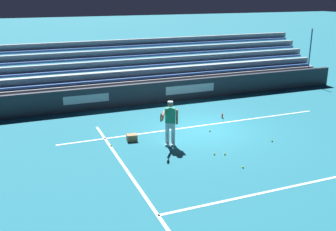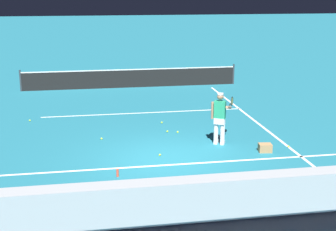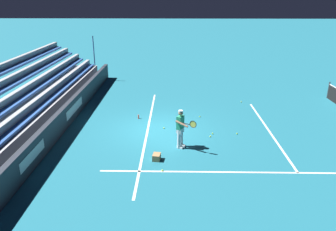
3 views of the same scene
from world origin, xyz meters
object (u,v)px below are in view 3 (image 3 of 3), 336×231
at_px(tennis_player, 181,128).
at_px(tennis_ball_midcourt, 213,133).
at_px(water_bottle, 139,117).
at_px(tennis_ball_by_box, 210,136).
at_px(tennis_ball_far_right, 200,116).
at_px(ball_box_cardboard, 157,157).
at_px(tennis_ball_stray_back, 164,128).
at_px(tennis_ball_near_player, 241,102).
at_px(tennis_ball_far_left, 237,134).
at_px(tennis_ball_toward_net, 162,170).

xyz_separation_m(tennis_player, tennis_ball_midcourt, (-1.47, 1.57, -0.86)).
bearing_deg(water_bottle, tennis_ball_midcourt, 61.89).
distance_m(tennis_ball_by_box, tennis_ball_far_right, 2.70).
distance_m(ball_box_cardboard, tennis_ball_stray_back, 3.31).
xyz_separation_m(tennis_player, tennis_ball_far_right, (-3.81, 1.12, -0.86)).
bearing_deg(water_bottle, tennis_ball_stray_back, 45.68).
xyz_separation_m(tennis_ball_near_player, tennis_ball_midcourt, (4.99, -2.32, 0.00)).
bearing_deg(tennis_ball_midcourt, tennis_ball_far_right, -169.17).
bearing_deg(tennis_ball_far_right, ball_box_cardboard, -22.87).
height_order(tennis_ball_far_left, tennis_ball_by_box, same).
xyz_separation_m(tennis_ball_stray_back, tennis_ball_midcourt, (0.64, 2.37, 0.00)).
bearing_deg(tennis_ball_stray_back, tennis_ball_far_right, 131.40).
height_order(tennis_player, tennis_ball_by_box, tennis_player).
relative_size(ball_box_cardboard, water_bottle, 1.82).
bearing_deg(tennis_ball_midcourt, tennis_ball_near_player, 155.07).
bearing_deg(tennis_player, tennis_ball_by_box, 128.19).
relative_size(tennis_ball_near_player, water_bottle, 0.30).
relative_size(tennis_ball_near_player, tennis_ball_toward_net, 1.00).
distance_m(tennis_ball_far_left, tennis_ball_by_box, 1.36).
distance_m(tennis_ball_stray_back, tennis_ball_midcourt, 2.46).
distance_m(tennis_player, tennis_ball_stray_back, 2.42).
bearing_deg(tennis_ball_far_right, tennis_ball_far_left, 34.81).
xyz_separation_m(tennis_ball_toward_net, water_bottle, (-5.59, -1.50, 0.08)).
relative_size(ball_box_cardboard, tennis_ball_midcourt, 6.06).
bearing_deg(tennis_player, tennis_ball_toward_net, -18.96).
relative_size(tennis_player, water_bottle, 7.80).
xyz_separation_m(tennis_player, tennis_ball_far_left, (-1.48, 2.74, -0.86)).
bearing_deg(tennis_ball_midcourt, water_bottle, -118.11).
height_order(tennis_ball_far_left, water_bottle, water_bottle).
distance_m(tennis_ball_far_left, tennis_ball_stray_back, 3.60).
relative_size(tennis_ball_toward_net, water_bottle, 0.30).
relative_size(tennis_ball_near_player, tennis_ball_stray_back, 1.00).
height_order(ball_box_cardboard, tennis_ball_far_left, ball_box_cardboard).
distance_m(tennis_ball_stray_back, water_bottle, 1.98).
bearing_deg(tennis_ball_stray_back, tennis_player, 20.84).
xyz_separation_m(tennis_ball_by_box, tennis_ball_far_right, (-2.69, -0.30, 0.00)).
height_order(tennis_ball_stray_back, tennis_ball_toward_net, same).
bearing_deg(tennis_ball_far_left, tennis_ball_stray_back, -100.10).
distance_m(tennis_ball_far_right, tennis_ball_toward_net, 6.19).
height_order(tennis_ball_far_left, tennis_ball_far_right, same).
bearing_deg(tennis_ball_stray_back, tennis_ball_midcourt, 74.86).
relative_size(tennis_ball_by_box, tennis_ball_toward_net, 1.00).
relative_size(tennis_ball_far_left, tennis_ball_far_right, 1.00).
distance_m(tennis_player, tennis_ball_toward_net, 2.38).
xyz_separation_m(tennis_ball_far_right, water_bottle, (0.32, -3.34, 0.08)).
height_order(tennis_ball_far_left, tennis_ball_stray_back, same).
distance_m(ball_box_cardboard, water_bottle, 4.85).
relative_size(tennis_ball_by_box, tennis_ball_far_right, 1.00).
bearing_deg(tennis_ball_by_box, tennis_ball_far_left, 105.21).
bearing_deg(tennis_ball_far_left, tennis_ball_far_right, -145.19).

